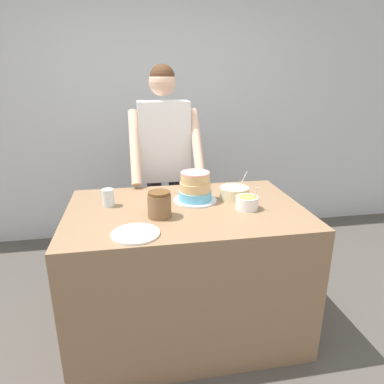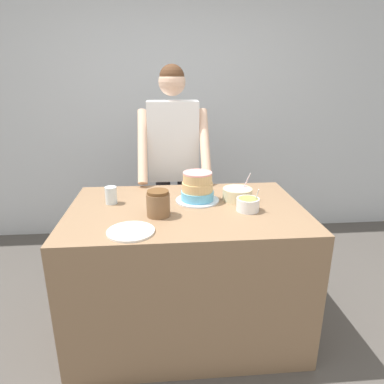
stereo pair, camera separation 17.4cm
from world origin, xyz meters
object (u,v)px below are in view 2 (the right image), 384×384
at_px(ceramic_plate, 131,231).
at_px(frosting_bowl_olive, 248,204).
at_px(frosting_bowl_pink, 237,194).
at_px(drinking_glass, 111,195).
at_px(person_baker, 173,153).
at_px(cake, 197,188).
at_px(stoneware_jar, 158,204).

bearing_deg(ceramic_plate, frosting_bowl_olive, 20.21).
height_order(frosting_bowl_pink, frosting_bowl_olive, frosting_bowl_pink).
xyz_separation_m(frosting_bowl_olive, drinking_glass, (-0.85, 0.20, 0.01)).
relative_size(person_baker, ceramic_plate, 6.95).
xyz_separation_m(drinking_glass, ceramic_plate, (0.16, -0.45, -0.05)).
xyz_separation_m(frosting_bowl_pink, drinking_glass, (-0.82, 0.01, 0.01)).
height_order(cake, ceramic_plate, cake).
distance_m(frosting_bowl_pink, frosting_bowl_olive, 0.19).
xyz_separation_m(person_baker, drinking_glass, (-0.42, -0.67, -0.12)).
bearing_deg(person_baker, ceramic_plate, -103.39).
distance_m(cake, frosting_bowl_olive, 0.35).
height_order(person_baker, frosting_bowl_pink, person_baker).
xyz_separation_m(cake, frosting_bowl_pink, (0.27, -0.00, -0.04)).
relative_size(ceramic_plate, stoneware_jar, 1.63).
bearing_deg(frosting_bowl_pink, drinking_glass, 179.56).
bearing_deg(frosting_bowl_olive, frosting_bowl_pink, 96.79).
xyz_separation_m(frosting_bowl_pink, stoneware_jar, (-0.52, -0.23, 0.03)).
relative_size(person_baker, cake, 6.14).
bearing_deg(frosting_bowl_pink, ceramic_plate, -146.09).
distance_m(drinking_glass, ceramic_plate, 0.48).
relative_size(frosting_bowl_pink, drinking_glass, 1.75).
bearing_deg(ceramic_plate, drinking_glass, 109.37).
xyz_separation_m(frosting_bowl_olive, stoneware_jar, (-0.54, -0.03, 0.03)).
height_order(ceramic_plate, stoneware_jar, stoneware_jar).
distance_m(person_baker, stoneware_jar, 0.91).
relative_size(drinking_glass, ceramic_plate, 0.44).
relative_size(frosting_bowl_olive, ceramic_plate, 0.60).
bearing_deg(cake, drinking_glass, 179.84).
height_order(person_baker, cake, person_baker).
xyz_separation_m(cake, ceramic_plate, (-0.40, -0.45, -0.08)).
distance_m(cake, ceramic_plate, 0.61).
distance_m(frosting_bowl_olive, stoneware_jar, 0.54).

